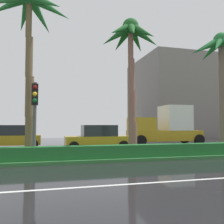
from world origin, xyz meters
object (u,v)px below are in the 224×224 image
at_px(car_in_traffic_second, 12,137).
at_px(box_truck_lead, 165,127).
at_px(palm_tree_centre_right, 131,46).
at_px(car_in_traffic_third, 97,138).
at_px(palm_tree_mid_right, 221,57).
at_px(palm_tree_centre, 29,19).
at_px(traffic_signal_median_right, 35,106).

xyz_separation_m(car_in_traffic_second, box_truck_lead, (12.68, -0.04, 0.72)).
bearing_deg(box_truck_lead, palm_tree_centre_right, 51.56).
xyz_separation_m(car_in_traffic_second, car_in_traffic_third, (5.91, -3.21, 0.00)).
bearing_deg(palm_tree_mid_right, car_in_traffic_third, 149.18).
bearing_deg(box_truck_lead, car_in_traffic_second, -0.16).
distance_m(palm_tree_centre, palm_tree_centre_right, 5.44).
distance_m(palm_tree_centre, car_in_traffic_third, 8.53).
xyz_separation_m(traffic_signal_median_right, box_truck_lead, (10.71, 8.24, -1.01)).
relative_size(palm_tree_centre, car_in_traffic_third, 1.97).
distance_m(car_in_traffic_third, box_truck_lead, 7.51).
height_order(palm_tree_centre_right, palm_tree_mid_right, palm_tree_centre_right).
distance_m(traffic_signal_median_right, car_in_traffic_second, 8.68).
height_order(traffic_signal_median_right, car_in_traffic_third, traffic_signal_median_right).
height_order(palm_tree_mid_right, car_in_traffic_second, palm_tree_mid_right).
xyz_separation_m(palm_tree_centre_right, car_in_traffic_third, (-1.02, 4.08, -5.26)).
height_order(traffic_signal_median_right, car_in_traffic_second, traffic_signal_median_right).
bearing_deg(palm_tree_centre_right, traffic_signal_median_right, -168.68).
bearing_deg(car_in_traffic_third, traffic_signal_median_right, 52.16).
distance_m(traffic_signal_median_right, box_truck_lead, 13.55).
distance_m(palm_tree_mid_right, car_in_traffic_third, 9.45).
relative_size(car_in_traffic_second, box_truck_lead, 0.67).
distance_m(car_in_traffic_second, car_in_traffic_third, 6.72).
height_order(palm_tree_mid_right, car_in_traffic_third, palm_tree_mid_right).
xyz_separation_m(palm_tree_centre_right, traffic_signal_median_right, (-4.96, -0.99, -3.53)).
distance_m(palm_tree_centre, palm_tree_mid_right, 11.26).
relative_size(car_in_traffic_third, box_truck_lead, 0.67).
distance_m(palm_tree_centre_right, palm_tree_mid_right, 5.84).
xyz_separation_m(palm_tree_centre, palm_tree_centre_right, (5.37, -0.07, -0.89)).
xyz_separation_m(palm_tree_mid_right, box_truck_lead, (-0.08, 7.26, -4.34)).
height_order(palm_tree_centre_right, box_truck_lead, palm_tree_centre_right).
distance_m(traffic_signal_median_right, car_in_traffic_third, 6.65).
bearing_deg(traffic_signal_median_right, palm_tree_centre_right, 11.32).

